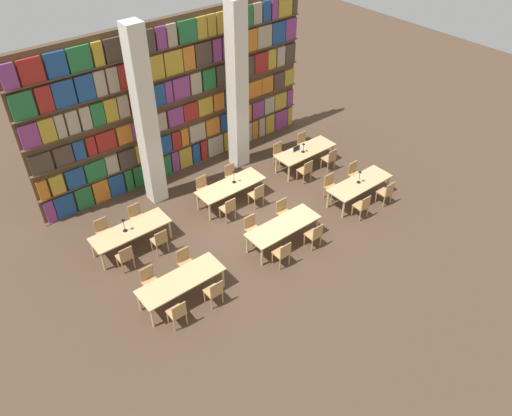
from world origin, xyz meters
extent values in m
plane|color=#4C3828|center=(0.00, 0.00, 0.00)|extent=(40.00, 40.00, 0.00)
cube|color=brown|center=(0.00, 4.15, 2.75)|extent=(10.66, 0.06, 5.50)
cube|color=brown|center=(0.00, 4.15, 0.01)|extent=(10.66, 0.35, 0.03)
cube|color=#84387A|center=(-5.08, 4.11, 0.43)|extent=(0.30, 0.20, 0.80)
cube|color=navy|center=(-4.59, 4.11, 0.43)|extent=(0.63, 0.20, 0.80)
cube|color=#236B38|center=(-3.93, 4.11, 0.43)|extent=(0.55, 0.20, 0.80)
cube|color=orange|center=(-3.33, 4.11, 0.43)|extent=(0.54, 0.20, 0.80)
cube|color=navy|center=(-2.77, 4.11, 0.43)|extent=(0.53, 0.20, 0.80)
cube|color=#236B38|center=(-2.29, 4.11, 0.43)|extent=(0.27, 0.20, 0.80)
cube|color=#236B38|center=(-1.91, 4.11, 0.43)|extent=(0.37, 0.20, 0.80)
cube|color=#47382D|center=(-1.55, 4.11, 0.43)|extent=(0.30, 0.20, 0.80)
cube|color=tan|center=(-1.15, 4.11, 0.43)|extent=(0.40, 0.20, 0.80)
cube|color=#236B38|center=(-0.75, 4.11, 0.43)|extent=(0.28, 0.20, 0.80)
cube|color=#84387A|center=(-0.42, 4.11, 0.43)|extent=(0.28, 0.20, 0.80)
cube|color=#B7932D|center=(0.02, 4.11, 0.43)|extent=(0.51, 0.20, 0.80)
cube|color=navy|center=(0.48, 4.11, 0.43)|extent=(0.30, 0.20, 0.80)
cube|color=maroon|center=(0.83, 4.11, 0.43)|extent=(0.25, 0.20, 0.80)
cube|color=tan|center=(1.36, 4.11, 0.43)|extent=(0.67, 0.20, 0.80)
cube|color=#B7932D|center=(1.93, 4.11, 0.43)|extent=(0.31, 0.20, 0.80)
cube|color=tan|center=(2.28, 4.11, 0.43)|extent=(0.26, 0.20, 0.80)
cube|color=#236B38|center=(2.62, 4.11, 0.43)|extent=(0.29, 0.20, 0.80)
cube|color=tan|center=(2.97, 4.11, 0.43)|extent=(0.33, 0.20, 0.80)
cube|color=orange|center=(3.30, 4.11, 0.43)|extent=(0.27, 0.20, 0.80)
cube|color=tan|center=(3.65, 4.11, 0.43)|extent=(0.29, 0.20, 0.80)
cube|color=#B7932D|center=(4.08, 4.11, 0.43)|extent=(0.44, 0.20, 0.80)
cube|color=#84387A|center=(4.69, 4.11, 0.43)|extent=(0.66, 0.20, 0.80)
cube|color=#B7932D|center=(5.17, 4.11, 0.43)|extent=(0.23, 0.20, 0.80)
cube|color=brown|center=(0.00, 4.15, 0.93)|extent=(10.66, 0.35, 0.03)
cube|color=orange|center=(-5.08, 4.11, 1.28)|extent=(0.30, 0.20, 0.67)
cube|color=#B7932D|center=(-4.63, 4.11, 1.28)|extent=(0.44, 0.20, 0.67)
cube|color=navy|center=(-4.04, 4.11, 1.28)|extent=(0.59, 0.20, 0.67)
cube|color=#236B38|center=(-3.35, 4.11, 1.28)|extent=(0.69, 0.20, 0.67)
cube|color=tan|center=(-2.77, 4.11, 1.28)|extent=(0.42, 0.20, 0.67)
cube|color=#47382D|center=(-2.21, 4.11, 1.28)|extent=(0.60, 0.20, 0.67)
cube|color=#B7932D|center=(-1.54, 4.11, 1.28)|extent=(0.69, 0.20, 0.67)
cube|color=navy|center=(-0.83, 4.11, 1.28)|extent=(0.67, 0.20, 0.67)
cube|color=maroon|center=(-0.28, 4.11, 1.28)|extent=(0.35, 0.20, 0.67)
cube|color=orange|center=(0.07, 4.11, 1.28)|extent=(0.29, 0.20, 0.67)
cube|color=tan|center=(0.61, 4.11, 1.28)|extent=(0.66, 0.20, 0.67)
cube|color=orange|center=(1.29, 4.11, 1.28)|extent=(0.59, 0.20, 0.67)
cube|color=navy|center=(1.81, 4.11, 1.28)|extent=(0.30, 0.20, 0.67)
cube|color=navy|center=(2.30, 4.11, 1.28)|extent=(0.58, 0.20, 0.67)
cube|color=orange|center=(2.88, 4.11, 1.28)|extent=(0.45, 0.20, 0.67)
cube|color=#84387A|center=(3.46, 4.11, 1.28)|extent=(0.56, 0.20, 0.67)
cube|color=tan|center=(4.03, 4.11, 1.28)|extent=(0.49, 0.20, 0.67)
cube|color=#B7932D|center=(4.62, 4.11, 1.28)|extent=(0.61, 0.20, 0.67)
cube|color=#84387A|center=(5.13, 4.11, 1.28)|extent=(0.30, 0.20, 0.67)
cube|color=brown|center=(0.00, 4.15, 1.85)|extent=(10.66, 0.35, 0.03)
cube|color=#47382D|center=(-4.90, 4.11, 2.19)|extent=(0.66, 0.20, 0.65)
cube|color=#47382D|center=(-4.21, 4.11, 2.19)|extent=(0.58, 0.20, 0.65)
cube|color=navy|center=(-3.70, 4.11, 2.19)|extent=(0.35, 0.20, 0.65)
cube|color=maroon|center=(-3.31, 4.11, 2.19)|extent=(0.29, 0.20, 0.65)
cube|color=maroon|center=(-2.80, 4.11, 2.19)|extent=(0.65, 0.20, 0.65)
cube|color=orange|center=(-2.15, 4.11, 2.19)|extent=(0.51, 0.20, 0.65)
cube|color=#84387A|center=(-1.73, 4.11, 2.19)|extent=(0.29, 0.20, 0.65)
cube|color=orange|center=(-1.39, 4.11, 2.19)|extent=(0.25, 0.20, 0.65)
cube|color=tan|center=(-0.90, 4.11, 2.19)|extent=(0.63, 0.20, 0.65)
cube|color=#84387A|center=(-0.21, 4.11, 2.19)|extent=(0.60, 0.20, 0.65)
cube|color=maroon|center=(0.41, 4.11, 2.19)|extent=(0.58, 0.20, 0.65)
cube|color=#B7932D|center=(1.03, 4.11, 2.19)|extent=(0.60, 0.20, 0.65)
cube|color=orange|center=(1.62, 4.11, 2.19)|extent=(0.45, 0.20, 0.65)
cube|color=navy|center=(2.04, 4.11, 2.19)|extent=(0.30, 0.20, 0.65)
cube|color=maroon|center=(2.56, 4.11, 2.19)|extent=(0.62, 0.20, 0.65)
cube|color=orange|center=(3.28, 4.11, 2.19)|extent=(0.67, 0.20, 0.65)
cube|color=orange|center=(3.91, 4.11, 2.19)|extent=(0.55, 0.20, 0.65)
cube|color=#47382D|center=(4.51, 4.11, 2.19)|extent=(0.52, 0.20, 0.65)
cube|color=#B7932D|center=(5.04, 4.11, 2.19)|extent=(0.48, 0.20, 0.65)
cube|color=brown|center=(0.00, 4.15, 2.77)|extent=(10.66, 0.35, 0.03)
cube|color=#84387A|center=(-4.97, 4.11, 3.15)|extent=(0.53, 0.20, 0.75)
cube|color=#B7932D|center=(-4.45, 4.11, 3.15)|extent=(0.46, 0.20, 0.75)
cube|color=tan|center=(-4.06, 4.11, 3.15)|extent=(0.27, 0.20, 0.75)
cube|color=tan|center=(-3.68, 4.11, 3.15)|extent=(0.36, 0.20, 0.75)
cube|color=tan|center=(-3.27, 4.11, 3.15)|extent=(0.32, 0.20, 0.75)
cube|color=#236B38|center=(-2.88, 4.11, 3.15)|extent=(0.41, 0.20, 0.75)
cube|color=#B7932D|center=(-2.44, 4.11, 3.15)|extent=(0.42, 0.20, 0.75)
cube|color=tan|center=(-2.02, 4.11, 3.15)|extent=(0.36, 0.20, 0.75)
cube|color=maroon|center=(-1.45, 4.11, 3.15)|extent=(0.68, 0.20, 0.75)
cube|color=navy|center=(-0.80, 4.11, 3.15)|extent=(0.57, 0.20, 0.75)
cube|color=#84387A|center=(-0.36, 4.11, 3.15)|extent=(0.27, 0.20, 0.75)
cube|color=#84387A|center=(0.13, 4.11, 3.15)|extent=(0.63, 0.20, 0.75)
cube|color=tan|center=(0.72, 4.11, 3.15)|extent=(0.42, 0.20, 0.75)
cube|color=#236B38|center=(1.26, 4.11, 3.15)|extent=(0.51, 0.20, 0.75)
cube|color=#47382D|center=(1.75, 4.11, 3.15)|extent=(0.34, 0.20, 0.75)
cube|color=#236B38|center=(2.09, 4.11, 3.15)|extent=(0.26, 0.20, 0.75)
cube|color=#47382D|center=(2.39, 4.11, 3.15)|extent=(0.28, 0.20, 0.75)
cube|color=#47382D|center=(2.92, 4.11, 3.15)|extent=(0.66, 0.20, 0.75)
cube|color=maroon|center=(3.60, 4.11, 3.15)|extent=(0.61, 0.20, 0.75)
cube|color=#B7932D|center=(4.12, 4.11, 3.15)|extent=(0.38, 0.20, 0.75)
cube|color=tan|center=(4.57, 4.11, 3.15)|extent=(0.39, 0.20, 0.75)
cube|color=#47382D|center=(5.04, 4.11, 3.15)|extent=(0.48, 0.20, 0.75)
cube|color=brown|center=(0.00, 4.15, 3.68)|extent=(10.66, 0.35, 0.03)
cube|color=#236B38|center=(-4.91, 4.11, 4.09)|extent=(0.65, 0.20, 0.79)
cube|color=maroon|center=(-4.29, 4.11, 4.09)|extent=(0.44, 0.20, 0.79)
cube|color=navy|center=(-3.72, 4.11, 4.09)|extent=(0.64, 0.20, 0.79)
cube|color=navy|center=(-3.08, 4.11, 4.09)|extent=(0.55, 0.20, 0.79)
cube|color=tan|center=(-2.61, 4.11, 4.09)|extent=(0.34, 0.20, 0.79)
cube|color=tan|center=(-2.20, 4.11, 4.09)|extent=(0.34, 0.20, 0.79)
cube|color=maroon|center=(-1.74, 4.11, 4.09)|extent=(0.53, 0.20, 0.79)
cube|color=orange|center=(-1.28, 4.11, 4.09)|extent=(0.28, 0.20, 0.79)
cube|color=#B7932D|center=(-0.76, 4.11, 4.09)|extent=(0.65, 0.20, 0.79)
cube|color=#B7932D|center=(-0.06, 4.11, 4.09)|extent=(0.66, 0.20, 0.79)
cube|color=orange|center=(0.52, 4.11, 4.09)|extent=(0.43, 0.20, 0.79)
cube|color=#47382D|center=(1.10, 4.11, 4.09)|extent=(0.63, 0.20, 0.79)
cube|color=#84387A|center=(1.65, 4.11, 4.09)|extent=(0.35, 0.20, 0.79)
cube|color=#84387A|center=(2.16, 4.11, 4.09)|extent=(0.55, 0.20, 0.79)
cube|color=#236B38|center=(2.65, 4.11, 4.09)|extent=(0.32, 0.20, 0.79)
cube|color=orange|center=(3.14, 4.11, 4.09)|extent=(0.52, 0.20, 0.79)
cube|color=tan|center=(3.75, 4.11, 4.09)|extent=(0.64, 0.20, 0.79)
cube|color=navy|center=(4.42, 4.11, 4.09)|extent=(0.62, 0.20, 0.79)
cube|color=#84387A|center=(5.02, 4.11, 4.09)|extent=(0.52, 0.20, 0.79)
cube|color=brown|center=(0.00, 4.15, 4.60)|extent=(10.66, 0.35, 0.03)
cube|color=#84387A|center=(-5.02, 4.11, 4.97)|extent=(0.42, 0.20, 0.71)
cube|color=maroon|center=(-4.42, 4.11, 4.97)|extent=(0.65, 0.20, 0.71)
cube|color=navy|center=(-3.73, 4.11, 4.97)|extent=(0.59, 0.20, 0.71)
cube|color=#236B38|center=(-3.05, 4.11, 4.97)|extent=(0.68, 0.20, 0.71)
cube|color=#B7932D|center=(-2.49, 4.11, 4.97)|extent=(0.31, 0.20, 0.71)
cube|color=#47382D|center=(-1.95, 4.11, 4.97)|extent=(0.65, 0.20, 0.71)
cube|color=maroon|center=(-1.41, 4.11, 4.97)|extent=(0.35, 0.20, 0.71)
cube|color=#47382D|center=(-0.90, 4.11, 4.97)|extent=(0.53, 0.20, 0.71)
cube|color=#84387A|center=(-0.41, 4.11, 4.97)|extent=(0.33, 0.20, 0.71)
cube|color=tan|center=(-0.02, 4.11, 4.97)|extent=(0.33, 0.20, 0.71)
cube|color=#236B38|center=(0.56, 4.11, 4.97)|extent=(0.67, 0.20, 0.71)
cube|color=#B7932D|center=(1.10, 4.11, 4.97)|extent=(0.37, 0.20, 0.71)
cube|color=#B7932D|center=(1.48, 4.11, 4.97)|extent=(0.32, 0.20, 0.71)
cube|color=#B7932D|center=(1.87, 4.11, 4.97)|extent=(0.35, 0.20, 0.71)
cube|color=#236B38|center=(2.29, 4.11, 4.97)|extent=(0.38, 0.20, 0.71)
cube|color=#236B38|center=(2.88, 4.11, 4.97)|extent=(0.64, 0.20, 0.71)
cube|color=tan|center=(3.42, 4.11, 4.97)|extent=(0.37, 0.20, 0.71)
cube|color=navy|center=(3.84, 4.11, 4.97)|extent=(0.33, 0.20, 0.71)
cube|color=#84387A|center=(4.20, 4.11, 4.97)|extent=(0.25, 0.20, 0.71)
cube|color=#B7932D|center=(4.70, 4.11, 4.97)|extent=(0.65, 0.20, 0.71)
cube|color=#47382D|center=(5.17, 4.11, 4.97)|extent=(0.22, 0.20, 0.71)
cube|color=silver|center=(-1.77, 3.09, 3.00)|extent=(0.56, 0.56, 6.00)
cube|color=silver|center=(1.77, 3.09, 3.00)|extent=(0.56, 0.56, 6.00)
cube|color=tan|center=(-3.53, -1.34, 0.70)|extent=(2.38, 0.85, 0.04)
cylinder|color=tan|center=(-4.64, -1.69, 0.34)|extent=(0.07, 0.07, 0.68)
cylinder|color=tan|center=(-2.41, -1.69, 0.34)|extent=(0.07, 0.07, 0.68)
cylinder|color=tan|center=(-4.64, -1.00, 0.34)|extent=(0.07, 0.07, 0.68)
cylinder|color=tan|center=(-2.41, -1.00, 0.34)|extent=(0.07, 0.07, 0.68)
cylinder|color=tan|center=(-4.28, -1.82, 0.21)|extent=(0.04, 0.04, 0.42)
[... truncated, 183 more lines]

